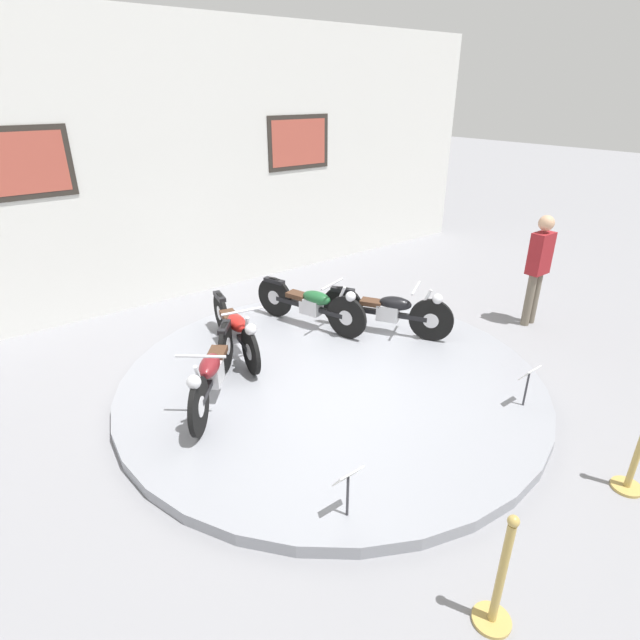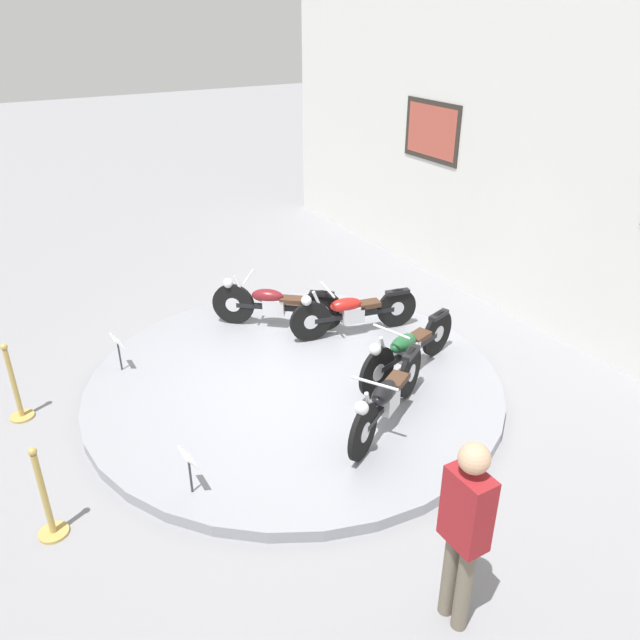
# 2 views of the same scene
# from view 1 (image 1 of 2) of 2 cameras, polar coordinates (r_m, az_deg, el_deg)

# --- Properties ---
(ground_plane) EXTENTS (60.00, 60.00, 0.00)m
(ground_plane) POSITION_cam_1_polar(r_m,az_deg,el_deg) (6.53, 1.29, -7.30)
(ground_plane) COLOR gray
(display_platform) EXTENTS (5.34, 5.34, 0.14)m
(display_platform) POSITION_cam_1_polar(r_m,az_deg,el_deg) (6.50, 1.30, -6.79)
(display_platform) COLOR gray
(display_platform) RESTS_ON ground_plane
(back_wall) EXTENTS (14.00, 0.22, 4.59)m
(back_wall) POSITION_cam_1_polar(r_m,az_deg,el_deg) (9.17, -15.68, 16.70)
(back_wall) COLOR silver
(back_wall) RESTS_ON ground_plane
(motorcycle_maroon) EXTENTS (1.32, 1.56, 0.80)m
(motorcycle_maroon) POSITION_cam_1_polar(r_m,az_deg,el_deg) (5.94, -12.19, -5.62)
(motorcycle_maroon) COLOR black
(motorcycle_maroon) RESTS_ON display_platform
(motorcycle_red) EXTENTS (0.57, 1.93, 0.78)m
(motorcycle_red) POSITION_cam_1_polar(r_m,az_deg,el_deg) (6.93, -9.66, -0.83)
(motorcycle_red) COLOR black
(motorcycle_red) RESTS_ON display_platform
(motorcycle_green) EXTENTS (0.71, 1.92, 0.80)m
(motorcycle_green) POSITION_cam_1_polar(r_m,az_deg,el_deg) (7.56, -1.01, 1.91)
(motorcycle_green) COLOR black
(motorcycle_green) RESTS_ON display_platform
(motorcycle_black) EXTENTS (1.07, 1.73, 0.80)m
(motorcycle_black) POSITION_cam_1_polar(r_m,az_deg,el_deg) (7.42, 7.82, 1.20)
(motorcycle_black) COLOR black
(motorcycle_black) RESTS_ON display_platform
(info_placard_front_left) EXTENTS (0.26, 0.11, 0.51)m
(info_placard_front_left) POSITION_cam_1_polar(r_m,az_deg,el_deg) (4.38, 3.22, -18.02)
(info_placard_front_left) COLOR #333338
(info_placard_front_left) RESTS_ON display_platform
(info_placard_front_centre) EXTENTS (0.26, 0.11, 0.51)m
(info_placard_front_centre) POSITION_cam_1_polar(r_m,az_deg,el_deg) (6.17, 22.72, -6.13)
(info_placard_front_centre) COLOR #333338
(info_placard_front_centre) RESTS_ON display_platform
(visitor_standing) EXTENTS (0.36, 0.23, 1.77)m
(visitor_standing) POSITION_cam_1_polar(r_m,az_deg,el_deg) (8.47, 23.70, 5.88)
(visitor_standing) COLOR #6B6051
(visitor_standing) RESTS_ON ground_plane
(stanchion_post_left_of_entry) EXTENTS (0.28, 0.28, 1.02)m
(stanchion_post_left_of_entry) POSITION_cam_1_polar(r_m,az_deg,el_deg) (4.11, 19.71, -26.96)
(stanchion_post_left_of_entry) COLOR tan
(stanchion_post_left_of_entry) RESTS_ON ground_plane
(stanchion_post_right_of_entry) EXTENTS (0.28, 0.28, 1.02)m
(stanchion_post_right_of_entry) POSITION_cam_1_polar(r_m,az_deg,el_deg) (5.65, 32.37, -13.35)
(stanchion_post_right_of_entry) COLOR tan
(stanchion_post_right_of_entry) RESTS_ON ground_plane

